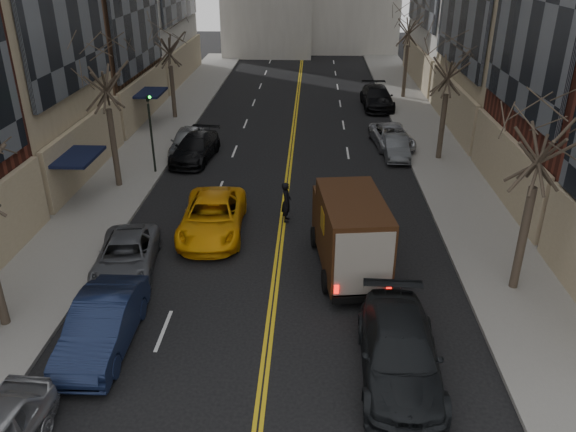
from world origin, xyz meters
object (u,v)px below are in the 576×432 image
taxi (212,217)px  pedestrian (286,202)px  ups_truck (349,232)px  observer_sedan (399,353)px

taxi → pedestrian: pedestrian is taller
taxi → ups_truck: bearing=-28.3°
ups_truck → observer_sedan: (1.17, -6.02, -0.79)m
pedestrian → observer_sedan: bearing=-160.3°
taxi → pedestrian: bearing=20.9°
ups_truck → taxi: 6.47m
observer_sedan → pedestrian: bearing=112.1°
observer_sedan → pedestrian: 10.87m
observer_sedan → taxi: 11.23m
ups_truck → observer_sedan: 6.18m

